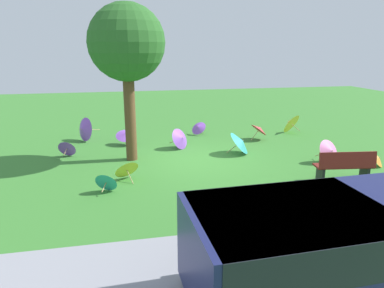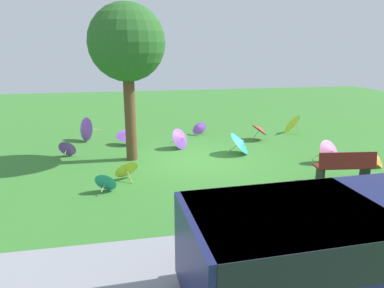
{
  "view_description": "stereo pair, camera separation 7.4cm",
  "coord_description": "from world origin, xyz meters",
  "px_view_note": "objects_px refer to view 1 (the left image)",
  "views": [
    {
      "loc": [
        2.42,
        10.95,
        3.61
      ],
      "look_at": [
        0.17,
        0.16,
        0.6
      ],
      "focal_mm": 32.98,
      "sensor_mm": 36.0,
      "label": 1
    },
    {
      "loc": [
        2.35,
        10.96,
        3.61
      ],
      "look_at": [
        0.17,
        0.16,
        0.6
      ],
      "focal_mm": 32.98,
      "sensor_mm": 36.0,
      "label": 2
    }
  ],
  "objects_px": {
    "van_dark": "(337,244)",
    "parasol_purple_2": "(181,138)",
    "parasol_orange_0": "(378,158)",
    "parasol_purple_0": "(126,135)",
    "parasol_yellow_0": "(290,123)",
    "parasol_yellow_2": "(126,168)",
    "parasol_red_1": "(260,129)",
    "parasol_purple_5": "(68,148)",
    "shade_tree": "(127,44)",
    "parasol_purple_3": "(83,129)",
    "parasol_teal_0": "(107,181)",
    "parasol_teal_2": "(241,142)",
    "park_bench": "(345,166)",
    "parasol_purple_1": "(198,127)",
    "parasol_pink_0": "(331,151)"
  },
  "relations": [
    {
      "from": "van_dark",
      "to": "parasol_purple_2",
      "type": "distance_m",
      "value": 8.49
    },
    {
      "from": "parasol_orange_0",
      "to": "parasol_purple_0",
      "type": "bearing_deg",
      "value": -28.53
    },
    {
      "from": "parasol_yellow_0",
      "to": "parasol_yellow_2",
      "type": "height_order",
      "value": "parasol_yellow_0"
    },
    {
      "from": "parasol_red_1",
      "to": "parasol_purple_5",
      "type": "distance_m",
      "value": 7.37
    },
    {
      "from": "shade_tree",
      "to": "parasol_purple_3",
      "type": "distance_m",
      "value": 4.64
    },
    {
      "from": "van_dark",
      "to": "parasol_teal_0",
      "type": "distance_m",
      "value": 5.93
    },
    {
      "from": "parasol_purple_0",
      "to": "parasol_teal_0",
      "type": "height_order",
      "value": "parasol_purple_0"
    },
    {
      "from": "parasol_yellow_2",
      "to": "parasol_teal_2",
      "type": "xyz_separation_m",
      "value": [
        -4.02,
        -1.74,
        0.08
      ]
    },
    {
      "from": "parasol_orange_0",
      "to": "parasol_purple_0",
      "type": "xyz_separation_m",
      "value": [
        7.69,
        -4.18,
        0.16
      ]
    },
    {
      "from": "parasol_purple_2",
      "to": "park_bench",
      "type": "bearing_deg",
      "value": 132.17
    },
    {
      "from": "parasol_yellow_2",
      "to": "parasol_purple_3",
      "type": "bearing_deg",
      "value": -71.92
    },
    {
      "from": "parasol_purple_1",
      "to": "parasol_teal_2",
      "type": "xyz_separation_m",
      "value": [
        -0.86,
        3.03,
        0.1
      ]
    },
    {
      "from": "parasol_orange_0",
      "to": "parasol_teal_0",
      "type": "bearing_deg",
      "value": 2.36
    },
    {
      "from": "shade_tree",
      "to": "parasol_purple_3",
      "type": "height_order",
      "value": "shade_tree"
    },
    {
      "from": "parasol_purple_0",
      "to": "park_bench",
      "type": "bearing_deg",
      "value": 138.47
    },
    {
      "from": "van_dark",
      "to": "shade_tree",
      "type": "bearing_deg",
      "value": -70.83
    },
    {
      "from": "parasol_orange_0",
      "to": "parasol_purple_3",
      "type": "bearing_deg",
      "value": -28.8
    },
    {
      "from": "parasol_purple_5",
      "to": "parasol_teal_0",
      "type": "bearing_deg",
      "value": 111.84
    },
    {
      "from": "parasol_red_1",
      "to": "parasol_pink_0",
      "type": "xyz_separation_m",
      "value": [
        -1.07,
        3.32,
        -0.05
      ]
    },
    {
      "from": "van_dark",
      "to": "parasol_purple_0",
      "type": "distance_m",
      "value": 9.77
    },
    {
      "from": "parasol_purple_1",
      "to": "parasol_yellow_0",
      "type": "distance_m",
      "value": 4.07
    },
    {
      "from": "parasol_yellow_2",
      "to": "parasol_purple_0",
      "type": "bearing_deg",
      "value": -91.53
    },
    {
      "from": "parasol_purple_5",
      "to": "parasol_yellow_2",
      "type": "bearing_deg",
      "value": 125.23
    },
    {
      "from": "parasol_orange_0",
      "to": "parasol_teal_0",
      "type": "distance_m",
      "value": 8.31
    },
    {
      "from": "parasol_orange_0",
      "to": "parasol_purple_0",
      "type": "relative_size",
      "value": 0.92
    },
    {
      "from": "parasol_yellow_0",
      "to": "parasol_teal_0",
      "type": "relative_size",
      "value": 1.69
    },
    {
      "from": "parasol_red_1",
      "to": "parasol_purple_3",
      "type": "distance_m",
      "value": 7.06
    },
    {
      "from": "parasol_purple_1",
      "to": "parasol_purple_3",
      "type": "xyz_separation_m",
      "value": [
        4.7,
        0.08,
        0.15
      ]
    },
    {
      "from": "park_bench",
      "to": "parasol_red_1",
      "type": "distance_m",
      "value": 4.91
    },
    {
      "from": "shade_tree",
      "to": "van_dark",
      "type": "bearing_deg",
      "value": 109.17
    },
    {
      "from": "van_dark",
      "to": "parasol_teal_2",
      "type": "xyz_separation_m",
      "value": [
        -1.18,
        -7.36,
        -0.48
      ]
    },
    {
      "from": "park_bench",
      "to": "parasol_yellow_2",
      "type": "height_order",
      "value": "park_bench"
    },
    {
      "from": "parasol_purple_0",
      "to": "parasol_yellow_2",
      "type": "relative_size",
      "value": 0.91
    },
    {
      "from": "shade_tree",
      "to": "parasol_purple_0",
      "type": "height_order",
      "value": "shade_tree"
    },
    {
      "from": "shade_tree",
      "to": "parasol_pink_0",
      "type": "xyz_separation_m",
      "value": [
        -6.25,
        1.72,
        -3.31
      ]
    },
    {
      "from": "shade_tree",
      "to": "parasol_pink_0",
      "type": "bearing_deg",
      "value": 164.64
    },
    {
      "from": "parasol_purple_0",
      "to": "parasol_purple_2",
      "type": "distance_m",
      "value": 2.19
    },
    {
      "from": "parasol_orange_0",
      "to": "parasol_purple_1",
      "type": "relative_size",
      "value": 0.84
    },
    {
      "from": "shade_tree",
      "to": "parasol_purple_1",
      "type": "height_order",
      "value": "shade_tree"
    },
    {
      "from": "parasol_yellow_0",
      "to": "parasol_teal_0",
      "type": "distance_m",
      "value": 9.29
    },
    {
      "from": "van_dark",
      "to": "parasol_purple_3",
      "type": "height_order",
      "value": "van_dark"
    },
    {
      "from": "parasol_purple_2",
      "to": "parasol_teal_2",
      "type": "relative_size",
      "value": 0.8
    },
    {
      "from": "parasol_purple_0",
      "to": "parasol_purple_1",
      "type": "distance_m",
      "value": 3.24
    },
    {
      "from": "parasol_red_1",
      "to": "parasol_teal_2",
      "type": "distance_m",
      "value": 2.23
    },
    {
      "from": "shade_tree",
      "to": "parasol_purple_1",
      "type": "xyz_separation_m",
      "value": [
        -2.93,
        -2.9,
        -3.38
      ]
    },
    {
      "from": "parasol_yellow_2",
      "to": "parasol_red_1",
      "type": "bearing_deg",
      "value": -147.39
    },
    {
      "from": "shade_tree",
      "to": "parasol_purple_0",
      "type": "distance_m",
      "value": 3.8
    },
    {
      "from": "parasol_teal_0",
      "to": "parasol_red_1",
      "type": "bearing_deg",
      "value": -144.39
    },
    {
      "from": "van_dark",
      "to": "parasol_yellow_0",
      "type": "distance_m",
      "value": 10.93
    },
    {
      "from": "parasol_purple_0",
      "to": "parasol_purple_5",
      "type": "xyz_separation_m",
      "value": [
        2.0,
        1.05,
        -0.11
      ]
    }
  ]
}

